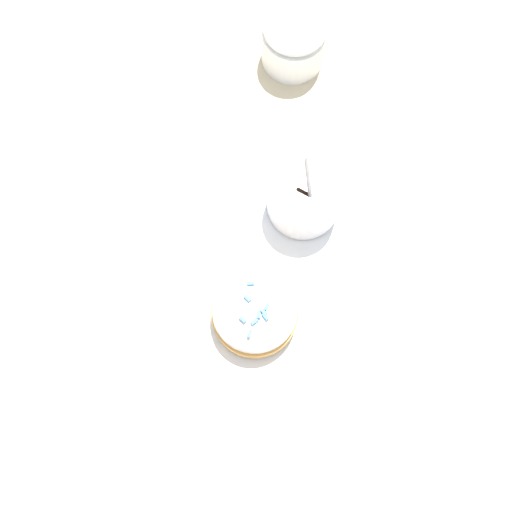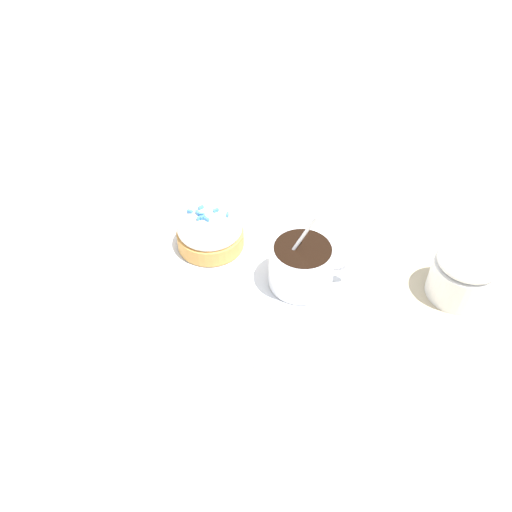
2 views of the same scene
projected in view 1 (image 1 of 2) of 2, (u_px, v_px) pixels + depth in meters
The scene contains 5 objects.
ground_plane at pixel (279, 260), 0.63m from camera, with size 3.00×3.00×0.00m, color #C6B793.
paper_napkin at pixel (279, 259), 0.63m from camera, with size 0.26×0.25×0.00m.
coffee_cup at pixel (305, 195), 0.62m from camera, with size 0.09×0.08×0.10m.
frosted_pastry at pixel (255, 312), 0.59m from camera, with size 0.09×0.09×0.05m.
sugar_bowl at pixel (294, 40), 0.67m from camera, with size 0.07×0.07×0.07m.
Camera 1 is at (-0.16, -0.07, 0.61)m, focal length 42.00 mm.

